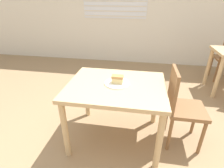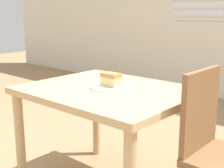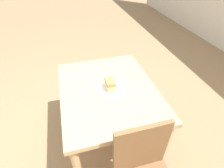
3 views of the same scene
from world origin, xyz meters
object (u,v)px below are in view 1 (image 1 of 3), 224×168
at_px(dining_table_near, 116,93).
at_px(cake_slice, 117,79).
at_px(chair_near_window, 181,105).
at_px(plate, 117,83).

relative_size(dining_table_near, cake_slice, 8.67).
bearing_deg(dining_table_near, cake_slice, 54.68).
bearing_deg(cake_slice, chair_near_window, 4.23).
distance_m(dining_table_near, plate, 0.11).
height_order(dining_table_near, cake_slice, cake_slice).
distance_m(plate, cake_slice, 0.05).
bearing_deg(cake_slice, plate, 142.31).
relative_size(plate, cake_slice, 2.24).
relative_size(dining_table_near, chair_near_window, 1.14).
bearing_deg(dining_table_near, chair_near_window, 5.35).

